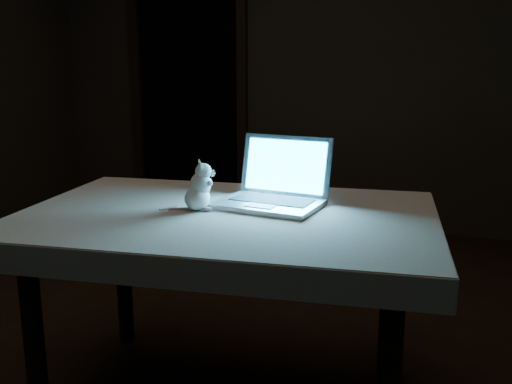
% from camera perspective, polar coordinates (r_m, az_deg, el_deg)
% --- Properties ---
extents(floor, '(5.00, 5.00, 0.00)m').
position_cam_1_polar(floor, '(2.62, -6.55, -17.74)').
color(floor, black).
rests_on(floor, ground).
extents(back_wall, '(4.50, 0.04, 2.60)m').
position_cam_1_polar(back_wall, '(4.64, 6.00, 12.48)').
color(back_wall, black).
rests_on(back_wall, ground).
extents(doorway, '(1.06, 0.36, 2.13)m').
position_cam_1_polar(doorway, '(4.99, -6.71, 9.78)').
color(doorway, black).
rests_on(doorway, back_wall).
extents(table, '(1.51, 1.04, 0.77)m').
position_cam_1_polar(table, '(2.28, -2.82, -11.61)').
color(table, black).
rests_on(table, floor).
extents(tablecloth, '(1.59, 1.10, 0.10)m').
position_cam_1_polar(tablecloth, '(2.23, -4.60, -2.80)').
color(tablecloth, beige).
rests_on(tablecloth, table).
extents(laptop, '(0.43, 0.39, 0.26)m').
position_cam_1_polar(laptop, '(2.19, 1.31, 1.85)').
color(laptop, silver).
rests_on(laptop, tablecloth).
extents(plush_mouse, '(0.16, 0.16, 0.19)m').
position_cam_1_polar(plush_mouse, '(2.16, -5.93, 0.65)').
color(plush_mouse, white).
rests_on(plush_mouse, tablecloth).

